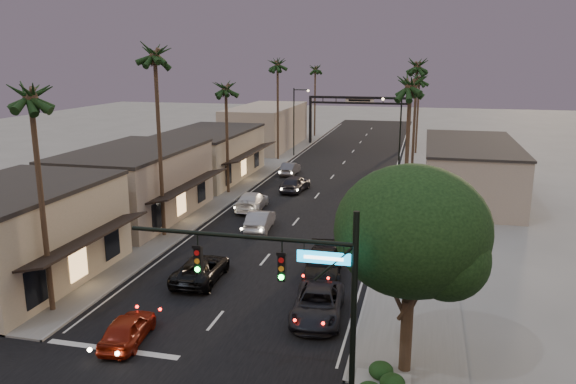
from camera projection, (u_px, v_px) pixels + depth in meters
The scene contains 31 objects.
ground at pixel (323, 189), 56.46m from camera, with size 200.00×200.00×0.00m, color slate.
road at pixel (331, 179), 61.18m from camera, with size 14.00×120.00×0.02m, color black.
sidewalk_left at pixel (265, 163), 69.98m from camera, with size 5.00×92.00×0.12m, color slate.
sidewalk_right at pixel (421, 170), 65.58m from camera, with size 5.00×92.00×0.12m, color slate.
storefront_near at pixel (15, 237), 32.37m from camera, with size 8.00×12.00×5.50m, color tan.
storefront_mid at pixel (135, 185), 45.60m from camera, with size 8.00×14.00×5.50m, color gray.
storefront_far at pixel (208, 156), 60.77m from camera, with size 8.00×16.00×5.00m, color tan.
storefront_dist at pixel (266, 127), 82.38m from camera, with size 8.00×20.00×6.00m, color gray.
building_right at pixel (470, 171), 52.64m from camera, with size 8.00×18.00×5.00m, color gray.
traffic_signal at pixel (301, 282), 19.95m from camera, with size 8.51×0.22×7.80m.
corner_tree at pixel (413, 236), 22.13m from camera, with size 6.20×6.20×8.80m.
arch at pixel (359, 108), 83.51m from camera, with size 15.20×0.40×7.27m.
streetlight_right at pixel (397, 132), 58.34m from camera, with size 2.13×0.30×9.00m.
streetlight_left at pixel (296, 116), 73.82m from camera, with size 2.13×0.30×9.00m.
palm_la at pixel (29, 88), 26.50m from camera, with size 3.20×3.20×13.20m.
palm_lb at pixel (154, 50), 38.33m from camera, with size 3.20×3.20×15.20m.
palm_lc at pixel (226, 84), 52.23m from camera, with size 3.20×3.20×12.20m.
palm_ld at pixel (278, 61), 69.73m from camera, with size 3.20×3.20×14.20m.
palm_ra at pixel (411, 80), 36.69m from camera, with size 3.20×3.20×13.20m.
palm_rb at pixel (417, 62), 55.36m from camera, with size 3.20×3.20×14.20m.
palm_rc at pixel (420, 76), 74.70m from camera, with size 3.20×3.20×12.20m.
palm_far at pixel (315, 67), 91.61m from camera, with size 3.20×3.20×13.20m.
oncoming_red at pixel (128, 329), 25.85m from camera, with size 1.61×4.01×1.36m, color maroon.
oncoming_pickup at pixel (201, 269), 33.06m from camera, with size 2.38×5.15×1.43m, color black.
oncoming_silver at pixel (260, 220), 42.85m from camera, with size 1.62×4.64×1.53m, color gray.
oncoming_white at pixel (252, 201), 48.59m from camera, with size 2.15×5.29×1.54m, color silver.
oncoming_dgrey at pixel (295, 183), 55.15m from camera, with size 1.91×4.75×1.62m, color black.
oncoming_grey_far at pixel (290, 168), 63.16m from camera, with size 1.49×4.28×1.41m, color #515056.
curbside_near at pixel (318, 304), 28.29m from camera, with size 2.44×5.30×1.47m, color black.
curbside_black at pixel (323, 264), 33.64m from camera, with size 2.18×5.37×1.56m, color black.
curbside_grey at pixel (368, 226), 41.26m from camera, with size 1.92×4.77×1.63m, color #46464B.
Camera 1 is at (9.68, -14.23, 12.83)m, focal length 35.00 mm.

